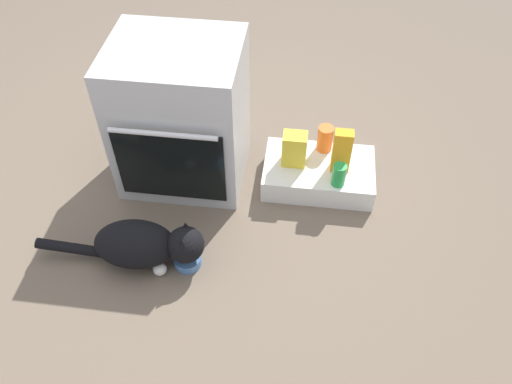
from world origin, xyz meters
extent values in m
plane|color=#6B5B4C|center=(0.00, 0.00, 0.00)|extent=(8.00, 8.00, 0.00)
cube|color=#B7BABF|center=(-0.06, 0.39, 0.37)|extent=(0.60, 0.51, 0.74)
cube|color=black|center=(-0.06, 0.13, 0.28)|extent=(0.51, 0.01, 0.40)
cylinder|color=silver|center=(-0.06, 0.10, 0.50)|extent=(0.48, 0.02, 0.02)
cube|color=white|center=(0.63, 0.38, 0.06)|extent=(0.56, 0.35, 0.13)
cylinder|color=#4C7AB7|center=(0.07, -0.21, 0.02)|extent=(0.13, 0.13, 0.04)
sphere|color=brown|center=(0.07, -0.21, 0.04)|extent=(0.07, 0.07, 0.07)
ellipsoid|color=black|center=(-0.15, -0.22, 0.12)|extent=(0.37, 0.24, 0.22)
sphere|color=black|center=(0.07, -0.21, 0.14)|extent=(0.16, 0.16, 0.16)
cone|color=black|center=(0.07, -0.16, 0.20)|extent=(0.06, 0.06, 0.07)
cone|color=black|center=(0.07, -0.25, 0.20)|extent=(0.06, 0.06, 0.07)
cylinder|color=black|center=(-0.46, -0.24, 0.07)|extent=(0.31, 0.07, 0.10)
sphere|color=silver|center=(-0.05, -0.15, 0.03)|extent=(0.06, 0.06, 0.06)
sphere|color=silver|center=(-0.04, -0.27, 0.03)|extent=(0.06, 0.06, 0.06)
cube|color=yellow|center=(0.50, 0.38, 0.22)|extent=(0.12, 0.09, 0.18)
cube|color=orange|center=(0.73, 0.36, 0.25)|extent=(0.09, 0.06, 0.24)
cylinder|color=green|center=(0.72, 0.26, 0.19)|extent=(0.07, 0.07, 0.12)
cylinder|color=#D16023|center=(0.65, 0.50, 0.20)|extent=(0.08, 0.08, 0.14)
camera|label=1|loc=(0.54, -1.50, 1.95)|focal=36.02mm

